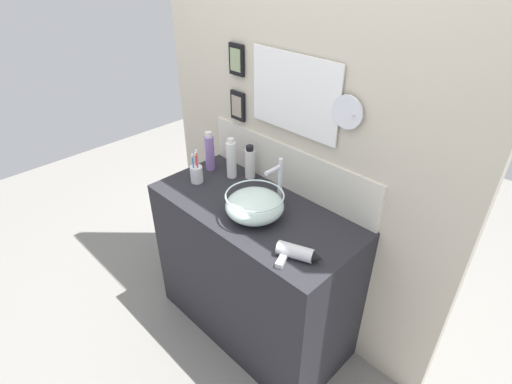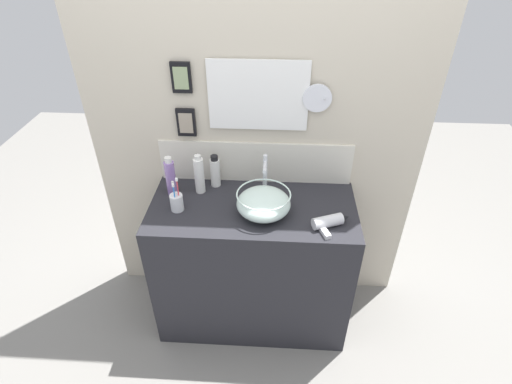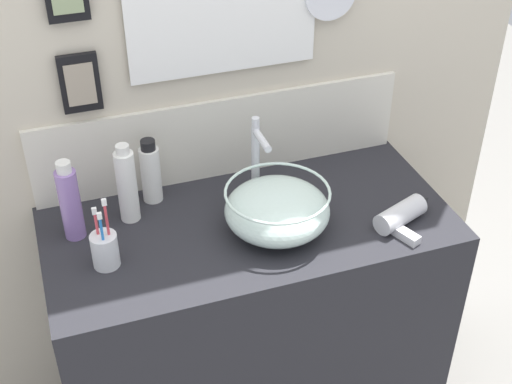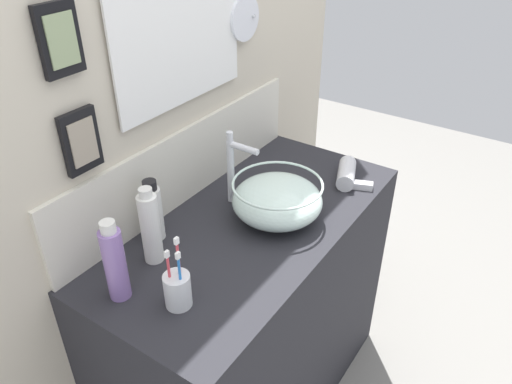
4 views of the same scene
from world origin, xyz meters
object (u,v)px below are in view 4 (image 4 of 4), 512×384
(hair_drier, at_px, (348,172))
(lotion_bottle, at_px, (150,227))
(soap_dispenser, at_px, (153,212))
(toothbrush_cup, at_px, (178,289))
(faucet, at_px, (234,164))
(spray_bottle, at_px, (115,263))
(glass_bowl_sink, at_px, (277,200))

(hair_drier, distance_m, lotion_bottle, 0.76)
(hair_drier, height_order, soap_dispenser, soap_dispenser)
(toothbrush_cup, bearing_deg, lotion_bottle, 61.62)
(faucet, relative_size, soap_dispenser, 1.28)
(hair_drier, distance_m, toothbrush_cup, 0.81)
(faucet, bearing_deg, hair_drier, -36.28)
(toothbrush_cup, height_order, lotion_bottle, lotion_bottle)
(hair_drier, height_order, toothbrush_cup, toothbrush_cup)
(hair_drier, height_order, spray_bottle, spray_bottle)
(glass_bowl_sink, relative_size, faucet, 1.12)
(hair_drier, relative_size, toothbrush_cup, 1.02)
(faucet, xyz_separation_m, lotion_bottle, (-0.37, 0.01, -0.03))
(glass_bowl_sink, bearing_deg, lotion_bottle, 153.76)
(hair_drier, distance_m, soap_dispenser, 0.71)
(glass_bowl_sink, relative_size, toothbrush_cup, 1.40)
(hair_drier, xyz_separation_m, spray_bottle, (-0.86, 0.24, 0.08))
(glass_bowl_sink, height_order, faucet, faucet)
(soap_dispenser, bearing_deg, faucet, -16.04)
(toothbrush_cup, height_order, spray_bottle, spray_bottle)
(glass_bowl_sink, distance_m, toothbrush_cup, 0.46)
(toothbrush_cup, xyz_separation_m, soap_dispenser, (0.17, 0.24, 0.04))
(soap_dispenser, bearing_deg, glass_bowl_sink, -40.83)
(faucet, bearing_deg, toothbrush_cup, -160.76)
(hair_drier, bearing_deg, toothbrush_cup, 173.62)
(faucet, relative_size, lotion_bottle, 1.07)
(toothbrush_cup, bearing_deg, soap_dispenser, 54.65)
(soap_dispenser, bearing_deg, toothbrush_cup, -125.35)
(glass_bowl_sink, distance_m, spray_bottle, 0.54)
(faucet, relative_size, hair_drier, 1.23)
(soap_dispenser, bearing_deg, hair_drier, -27.91)
(toothbrush_cup, bearing_deg, spray_bottle, 112.21)
(toothbrush_cup, distance_m, soap_dispenser, 0.30)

